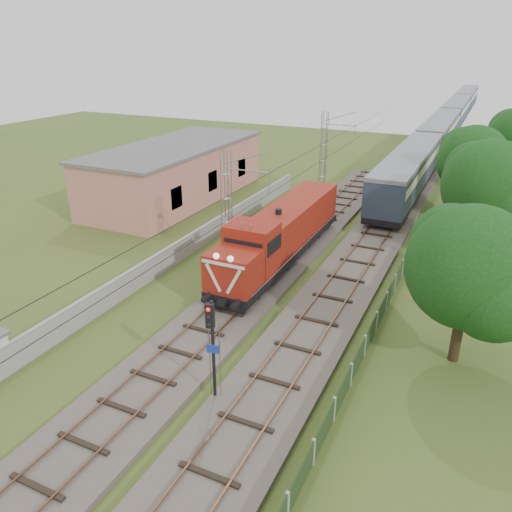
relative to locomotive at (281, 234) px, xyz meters
The scene contains 13 objects.
ground 14.22m from the locomotive, 90.00° to the right, with size 140.00×140.00×0.00m, color #415921.
track_main 7.32m from the locomotive, 90.00° to the right, with size 4.20×70.00×0.45m.
track_side 8.02m from the locomotive, 49.96° to the left, with size 4.20×80.00×0.45m.
catenary 4.05m from the locomotive, 145.20° to the right, with size 3.31×70.00×8.00m.
boundary_wall 6.96m from the locomotive, 162.51° to the right, with size 0.25×40.00×1.50m, color #9E9E99.
station_building 18.00m from the locomotive, 146.43° to the left, with size 8.40×20.40×5.22m.
fence 13.73m from the locomotive, 54.09° to the right, with size 0.12×32.00×1.20m.
locomotive is the anchor object (origin of this frame).
coach_rake 57.38m from the locomotive, 85.00° to the left, with size 3.27×97.42×3.77m.
signal_post 14.94m from the locomotive, 78.14° to the right, with size 0.53×0.42×4.84m.
tree_a 14.16m from the locomotive, 30.00° to the right, with size 5.99×5.71×7.77m.
tree_b 14.34m from the locomotive, 29.16° to the left, with size 6.43×6.13×8.34m.
tree_c 19.31m from the locomotive, 55.66° to the left, with size 6.09×5.80×7.90m.
Camera 1 is at (11.96, -15.21, 14.20)m, focal length 35.00 mm.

